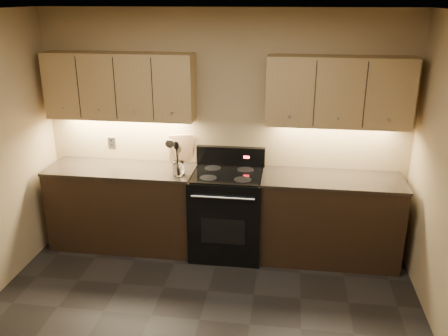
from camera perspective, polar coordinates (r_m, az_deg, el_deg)
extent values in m
plane|color=silver|center=(3.06, -5.48, 18.02)|extent=(4.00, 4.00, 0.00)
cube|color=tan|center=(5.22, 0.01, 4.40)|extent=(4.00, 0.04, 2.60)
cube|color=black|center=(5.49, -11.92, -4.68)|extent=(1.60, 0.60, 0.90)
cube|color=#3A3025|center=(5.32, -12.27, -0.12)|extent=(1.62, 0.62, 0.03)
cube|color=black|center=(5.21, 12.57, -6.13)|extent=(1.44, 0.60, 0.90)
cube|color=#3A3025|center=(5.03, 12.96, -1.36)|extent=(1.46, 0.62, 0.03)
cube|color=black|center=(5.20, 0.38, -5.56)|extent=(0.76, 0.65, 0.92)
cube|color=black|center=(5.02, 0.39, -0.76)|extent=(0.70, 0.60, 0.01)
cube|color=black|center=(5.25, 0.81, 1.41)|extent=(0.76, 0.07, 0.22)
cube|color=red|center=(5.19, 2.73, 1.31)|extent=(0.06, 0.00, 0.03)
cylinder|color=silver|center=(4.75, -0.16, -3.60)|extent=(0.65, 0.02, 0.02)
cube|color=black|center=(4.93, -0.13, -7.66)|extent=(0.46, 0.00, 0.28)
cylinder|color=black|center=(4.90, -1.93, -1.19)|extent=(0.18, 0.18, 0.00)
cylinder|color=black|center=(4.86, 2.27, -1.40)|extent=(0.18, 0.18, 0.00)
cylinder|color=black|center=(5.18, -1.36, 0.00)|extent=(0.18, 0.18, 0.00)
cylinder|color=black|center=(5.14, 2.61, -0.20)|extent=(0.18, 0.18, 0.00)
cube|color=tan|center=(5.23, -12.43, 9.59)|extent=(1.60, 0.30, 0.70)
cube|color=tan|center=(4.93, 13.63, 8.90)|extent=(1.44, 0.30, 0.70)
cube|color=#B2B5BA|center=(5.59, -13.35, 2.98)|extent=(0.08, 0.01, 0.12)
cylinder|color=white|center=(4.98, -5.48, -0.02)|extent=(0.15, 0.15, 0.15)
cylinder|color=white|center=(5.00, -5.45, -0.75)|extent=(0.12, 0.12, 0.02)
cube|color=#DEAB77|center=(5.33, -5.17, 2.36)|extent=(0.27, 0.12, 0.33)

